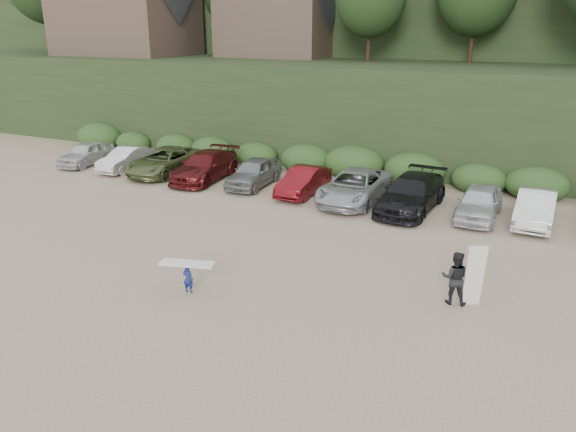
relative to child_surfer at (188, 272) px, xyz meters
The scene contains 4 objects.
ground 3.35m from the child_surfer, 38.37° to the left, with size 120.00×120.00×0.00m, color tan.
parked_cars 12.21m from the child_surfer, 80.89° to the left, with size 37.21×6.12×1.63m.
child_surfer is the anchor object (origin of this frame).
adult_surfer 8.67m from the child_surfer, 20.21° to the left, with size 1.34×0.76×2.08m.
Camera 1 is at (7.63, -15.84, 8.54)m, focal length 35.00 mm.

